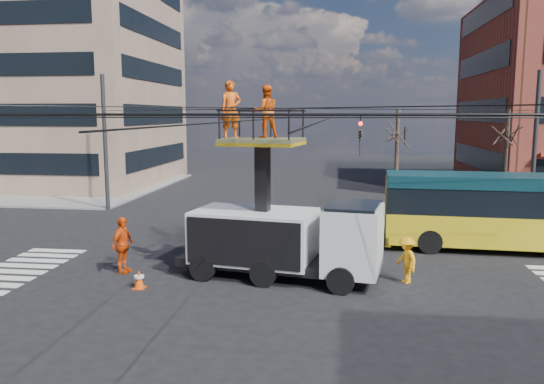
% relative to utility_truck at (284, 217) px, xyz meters
% --- Properties ---
extents(ground, '(120.00, 120.00, 0.00)m').
position_rel_utility_truck_xyz_m(ground, '(0.13, -0.22, -2.15)').
color(ground, black).
rests_on(ground, ground).
extents(sidewalk_nw, '(18.00, 18.00, 0.12)m').
position_rel_utility_truck_xyz_m(sidewalk_nw, '(-20.87, 20.78, -2.09)').
color(sidewalk_nw, slate).
rests_on(sidewalk_nw, ground).
extents(crosswalks, '(22.40, 22.40, 0.02)m').
position_rel_utility_truck_xyz_m(crosswalks, '(0.13, -0.22, -2.14)').
color(crosswalks, silver).
rests_on(crosswalks, ground).
extents(overhead_network, '(24.24, 24.24, 8.00)m').
position_rel_utility_truck_xyz_m(overhead_network, '(0.06, 0.18, 2.13)').
color(overhead_network, '#2D2D30').
rests_on(overhead_network, ground).
extents(tree_a, '(2.00, 2.00, 6.00)m').
position_rel_utility_truck_xyz_m(tree_a, '(5.13, 13.28, 2.47)').
color(tree_a, '#382B21').
rests_on(tree_a, ground).
extents(tree_b, '(2.00, 2.00, 6.00)m').
position_rel_utility_truck_xyz_m(tree_b, '(11.13, 13.28, 2.47)').
color(tree_b, '#382B21').
rests_on(tree_b, ground).
extents(utility_truck, '(7.29, 3.58, 6.84)m').
position_rel_utility_truck_xyz_m(utility_truck, '(0.00, 0.00, 0.00)').
color(utility_truck, black).
rests_on(utility_truck, ground).
extents(city_bus, '(12.15, 3.33, 3.20)m').
position_rel_utility_truck_xyz_m(city_bus, '(9.87, 4.92, -0.43)').
color(city_bus, gold).
rests_on(city_bus, ground).
extents(traffic_cone, '(0.36, 0.36, 0.62)m').
position_rel_utility_truck_xyz_m(traffic_cone, '(-4.63, -1.79, -1.84)').
color(traffic_cone, '#EE490A').
rests_on(traffic_cone, ground).
extents(worker_ground, '(0.72, 1.28, 2.05)m').
position_rel_utility_truck_xyz_m(worker_ground, '(-5.85, -0.19, -1.13)').
color(worker_ground, '#E94C0E').
rests_on(worker_ground, ground).
extents(flagger, '(0.98, 1.19, 1.60)m').
position_rel_utility_truck_xyz_m(flagger, '(4.19, -0.06, -1.35)').
color(flagger, orange).
rests_on(flagger, ground).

